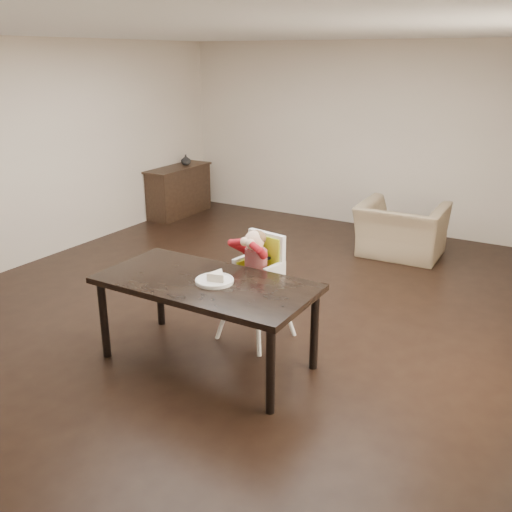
{
  "coord_description": "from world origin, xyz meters",
  "views": [
    {
      "loc": [
        2.95,
        -4.67,
        2.5
      ],
      "look_at": [
        0.6,
        -0.71,
        0.86
      ],
      "focal_mm": 40.0,
      "sensor_mm": 36.0,
      "label": 1
    }
  ],
  "objects_px": {
    "dining_table": "(206,290)",
    "sideboard": "(179,191)",
    "armchair": "(402,221)",
    "high_chair": "(258,262)"
  },
  "relations": [
    {
      "from": "sideboard",
      "to": "high_chair",
      "type": "bearing_deg",
      "value": -42.89
    },
    {
      "from": "dining_table",
      "to": "sideboard",
      "type": "height_order",
      "value": "sideboard"
    },
    {
      "from": "dining_table",
      "to": "high_chair",
      "type": "xyz_separation_m",
      "value": [
        0.12,
        0.62,
        0.07
      ]
    },
    {
      "from": "armchair",
      "to": "sideboard",
      "type": "xyz_separation_m",
      "value": [
        -3.74,
        0.14,
        -0.07
      ]
    },
    {
      "from": "dining_table",
      "to": "high_chair",
      "type": "relative_size",
      "value": 1.73
    },
    {
      "from": "high_chair",
      "to": "sideboard",
      "type": "bearing_deg",
      "value": 146.7
    },
    {
      "from": "dining_table",
      "to": "sideboard",
      "type": "xyz_separation_m",
      "value": [
        -3.17,
        3.68,
        -0.27
      ]
    },
    {
      "from": "high_chair",
      "to": "sideboard",
      "type": "height_order",
      "value": "high_chair"
    },
    {
      "from": "high_chair",
      "to": "armchair",
      "type": "bearing_deg",
      "value": 90.91
    },
    {
      "from": "dining_table",
      "to": "high_chair",
      "type": "height_order",
      "value": "high_chair"
    }
  ]
}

